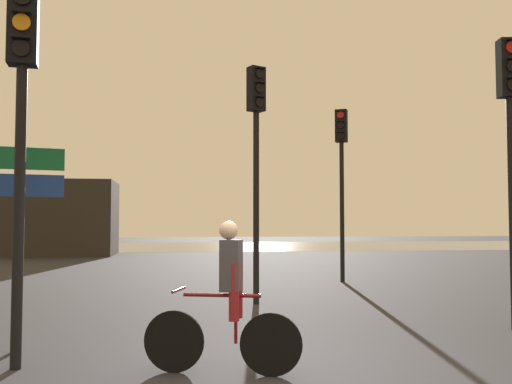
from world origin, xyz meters
TOP-DOWN VIEW (x-y plane):
  - ground_plane at (0.00, 0.00)m, footprint 120.00×120.00m
  - water_strip at (0.00, 33.67)m, footprint 80.00×16.00m
  - traffic_light_far_right at (3.47, 9.18)m, footprint 0.39×0.41m
  - traffic_light_center at (0.55, 5.34)m, footprint 0.39×0.41m
  - traffic_light_near_left at (-2.77, 0.71)m, footprint 0.35×0.36m
  - traffic_light_near_right at (4.00, 2.05)m, footprint 0.35×0.37m
  - direction_sign_post at (-3.01, 1.56)m, footprint 1.08×0.28m
  - cyclist at (-0.49, 0.16)m, footprint 1.65×0.63m

SIDE VIEW (x-z plane):
  - ground_plane at x=0.00m, z-range 0.00..0.00m
  - water_strip at x=0.00m, z-range 0.00..0.01m
  - cyclist at x=-0.49m, z-range 0.01..1.63m
  - direction_sign_post at x=-3.01m, z-range 0.49..3.09m
  - traffic_light_near_left at x=-2.77m, z-range 0.84..5.11m
  - traffic_light_near_right at x=4.00m, z-range 0.86..5.28m
  - traffic_light_far_right at x=3.47m, z-range 0.91..5.63m
  - traffic_light_center at x=0.55m, z-range 0.91..5.66m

